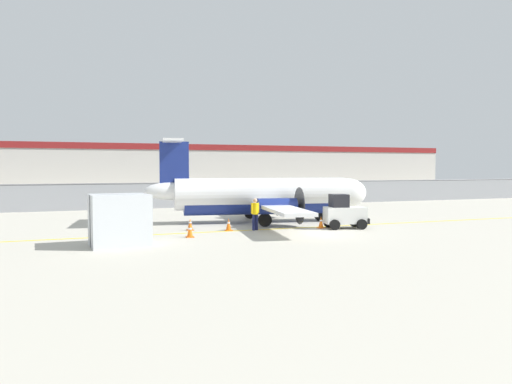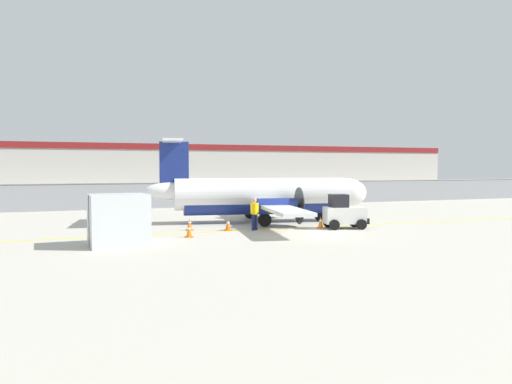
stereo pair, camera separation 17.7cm
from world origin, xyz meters
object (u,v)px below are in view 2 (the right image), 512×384
baggage_tug (344,213)px  parked_car_2 (221,189)px  parked_car_1 (146,191)px  traffic_cone_far_left (321,222)px  parked_car_3 (276,188)px  traffic_cone_far_right (190,224)px  parked_car_0 (68,195)px  cargo_container (119,220)px  traffic_cone_near_left (228,225)px  traffic_cone_near_right (189,231)px  commuter_airplane (266,196)px  ground_crew_worker (255,212)px

baggage_tug → parked_car_2: size_ratio=0.59×
parked_car_1 → traffic_cone_far_left: bearing=103.8°
parked_car_3 → parked_car_1: bearing=-175.7°
traffic_cone_far_right → parked_car_0: 22.14m
cargo_container → traffic_cone_far_left: (10.96, 2.41, -0.79)m
traffic_cone_near_left → parked_car_2: size_ratio=0.15×
traffic_cone_near_left → traffic_cone_near_right: bearing=-144.9°
traffic_cone_far_left → parked_car_1: parked_car_1 is taller
commuter_airplane → parked_car_0: size_ratio=3.69×
baggage_tug → parked_car_3: (9.02, 31.31, 0.04)m
baggage_tug → traffic_cone_far_left: (-1.10, 0.59, -0.54)m
commuter_airplane → traffic_cone_near_right: size_ratio=25.08×
traffic_cone_far_left → traffic_cone_near_right: bearing=-172.5°
commuter_airplane → parked_car_2: bearing=88.7°
ground_crew_worker → cargo_container: cargo_container is taller
baggage_tug → traffic_cone_far_right: (-8.07, 2.18, -0.54)m
parked_car_0 → traffic_cone_far_left: bearing=-66.1°
traffic_cone_near_left → parked_car_3: size_ratio=0.15×
baggage_tug → traffic_cone_far_right: size_ratio=3.93×
baggage_tug → traffic_cone_near_right: (-8.68, -0.42, -0.54)m
cargo_container → traffic_cone_far_right: 5.71m
traffic_cone_near_right → parked_car_1: bearing=86.1°
commuter_airplane → baggage_tug: bearing=-48.1°
parked_car_0 → parked_car_3: bearing=12.8°
parked_car_2 → parked_car_3: bearing=-166.7°
ground_crew_worker → traffic_cone_near_left: bearing=-123.7°
parked_car_0 → ground_crew_worker: bearing=-73.3°
baggage_tug → parked_car_0: size_ratio=0.58×
ground_crew_worker → parked_car_2: bearing=146.8°
parked_car_2 → parked_car_1: bearing=12.6°
parked_car_3 → cargo_container: bearing=-127.5°
ground_crew_worker → parked_car_1: bearing=163.6°
baggage_tug → traffic_cone_near_left: baggage_tug is taller
commuter_airplane → ground_crew_worker: bearing=-110.9°
parked_car_3 → baggage_tug: bearing=-111.1°
baggage_tug → traffic_cone_near_right: bearing=-164.3°
ground_crew_worker → parked_car_0: (-9.39, 22.43, -0.06)m
traffic_cone_near_right → parked_car_0: size_ratio=0.15×
traffic_cone_far_right → parked_car_2: parked_car_2 is taller
baggage_tug → parked_car_3: bearing=86.9°
traffic_cone_near_left → parked_car_1: size_ratio=0.15×
traffic_cone_far_left → commuter_airplane: bearing=114.5°
cargo_container → parked_car_0: 25.36m
traffic_cone_near_right → traffic_cone_far_left: same height
cargo_container → parked_car_0: (-2.14, 25.27, -0.21)m
traffic_cone_near_right → parked_car_0: bearing=103.0°
parked_car_2 → baggage_tug: bearing=90.0°
ground_crew_worker → traffic_cone_near_right: bearing=-90.1°
ground_crew_worker → parked_car_1: same height
traffic_cone_far_right → traffic_cone_near_right: bearing=-103.3°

